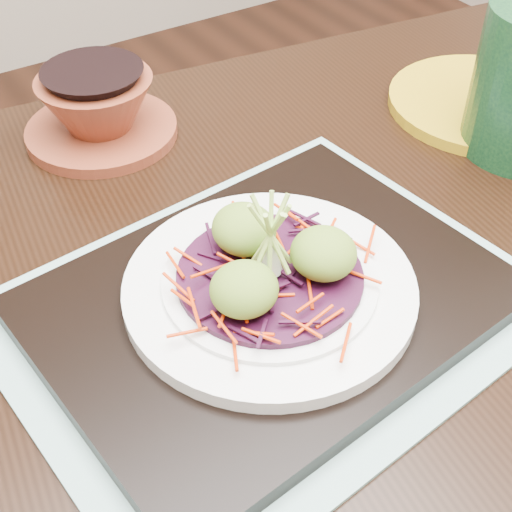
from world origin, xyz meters
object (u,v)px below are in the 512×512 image
serving_tray (269,300)px  white_plate (270,286)px  terracotta_bowl_set (99,111)px  dining_table (237,386)px  yellow_plate (483,103)px

serving_tray → white_plate: 0.02m
white_plate → terracotta_bowl_set: 0.32m
serving_tray → white_plate: size_ratio=1.54×
dining_table → terracotta_bowl_set: terracotta_bowl_set is taller
white_plate → yellow_plate: white_plate is taller
dining_table → terracotta_bowl_set: size_ratio=5.94×
terracotta_bowl_set → yellow_plate: 0.43m
serving_tray → yellow_plate: size_ratio=1.66×
white_plate → terracotta_bowl_set: size_ratio=1.05×
white_plate → dining_table: bearing=147.0°
dining_table → serving_tray: size_ratio=3.66×
terracotta_bowl_set → yellow_plate: terracotta_bowl_set is taller
serving_tray → yellow_plate: bearing=13.4°
dining_table → white_plate: bearing=-25.6°
dining_table → yellow_plate: yellow_plate is taller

